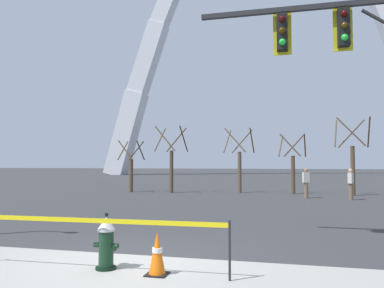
# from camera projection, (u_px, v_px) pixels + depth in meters

# --- Properties ---
(ground_plane) EXTENTS (240.00, 240.00, 0.00)m
(ground_plane) POSITION_uv_depth(u_px,v_px,m) (135.00, 258.00, 7.50)
(ground_plane) COLOR #333335
(fire_hydrant) EXTENTS (0.46, 0.48, 0.99)m
(fire_hydrant) POSITION_uv_depth(u_px,v_px,m) (106.00, 243.00, 6.71)
(fire_hydrant) COLOR black
(fire_hydrant) RESTS_ON ground
(caution_tape_barrier) EXTENTS (4.89, 0.14, 0.96)m
(caution_tape_barrier) POSITION_uv_depth(u_px,v_px,m) (90.00, 234.00, 6.56)
(caution_tape_barrier) COLOR #232326
(caution_tape_barrier) RESTS_ON ground
(traffic_cone_by_hydrant) EXTENTS (0.36, 0.36, 0.73)m
(traffic_cone_by_hydrant) POSITION_uv_depth(u_px,v_px,m) (157.00, 254.00, 6.35)
(traffic_cone_by_hydrant) COLOR black
(traffic_cone_by_hydrant) RESTS_ON ground
(monument_arch) EXTENTS (51.17, 3.05, 47.77)m
(monument_arch) POSITION_uv_depth(u_px,v_px,m) (263.00, 38.00, 57.57)
(monument_arch) COLOR silver
(monument_arch) RESTS_ON ground
(tree_far_left) EXTENTS (1.56, 1.57, 3.34)m
(tree_far_left) POSITION_uv_depth(u_px,v_px,m) (131.00, 169.00, 24.63)
(tree_far_left) COLOR brown
(tree_far_left) RESTS_ON ground
(tree_left_mid) EXTENTS (1.93, 1.95, 4.20)m
(tree_left_mid) POSITION_uv_depth(u_px,v_px,m) (171.00, 163.00, 24.10)
(tree_left_mid) COLOR brown
(tree_left_mid) RESTS_ON ground
(tree_center_left) EXTENTS (1.88, 1.89, 4.07)m
(tree_center_left) POSITION_uv_depth(u_px,v_px,m) (239.00, 164.00, 24.04)
(tree_center_left) COLOR brown
(tree_center_left) RESTS_ON ground
(tree_center_right) EXTENTS (1.69, 1.70, 3.65)m
(tree_center_right) POSITION_uv_depth(u_px,v_px,m) (293.00, 167.00, 23.23)
(tree_center_right) COLOR brown
(tree_center_right) RESTS_ON ground
(tree_right_mid) EXTENTS (2.06, 2.07, 4.49)m
(tree_right_mid) POSITION_uv_depth(u_px,v_px,m) (353.00, 161.00, 21.93)
(tree_right_mid) COLOR brown
(tree_right_mid) RESTS_ON ground
(pedestrian_walking_left) EXTENTS (0.33, 0.39, 1.59)m
(pedestrian_walking_left) POSITION_uv_depth(u_px,v_px,m) (351.00, 184.00, 19.34)
(pedestrian_walking_left) COLOR brown
(pedestrian_walking_left) RESTS_ON ground
(pedestrian_standing_center) EXTENTS (0.39, 0.32, 1.59)m
(pedestrian_standing_center) POSITION_uv_depth(u_px,v_px,m) (306.00, 183.00, 20.27)
(pedestrian_standing_center) COLOR brown
(pedestrian_standing_center) RESTS_ON ground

